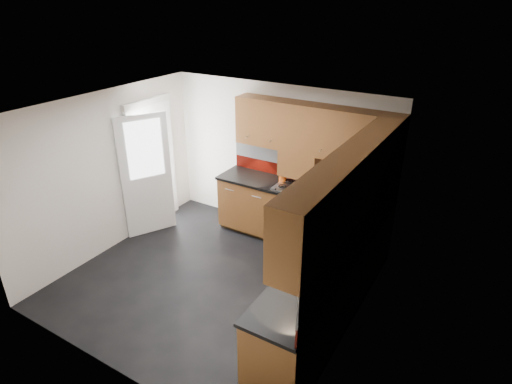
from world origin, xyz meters
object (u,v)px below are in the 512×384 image
Objects in this scene: toaster at (384,198)px; food_processor at (345,224)px; gas_hob at (294,187)px; utensil_pot at (283,176)px.

toaster is 1.04× the size of food_processor.
food_processor is (-0.18, -1.03, 0.04)m from toaster.
utensil_pot is at bearing 154.86° from gas_hob.
gas_hob is 1.32× the size of utensil_pot.
utensil_pot is (-0.26, 0.12, 0.08)m from gas_hob.
gas_hob is at bearing -172.91° from toaster.
gas_hob is 2.08× the size of food_processor.
food_processor reaches higher than toaster.
toaster is (1.56, 0.04, -0.01)m from utensil_pot.
food_processor reaches higher than gas_hob.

